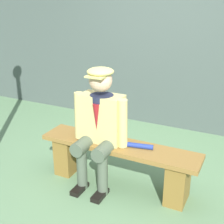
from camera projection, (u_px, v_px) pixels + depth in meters
The scene contains 5 objects.
ground_plane at pixel (118, 184), 3.38m from camera, with size 30.00×30.00×0.00m, color #5B8058.
bench at pixel (119, 159), 3.27m from camera, with size 1.73×0.36×0.49m.
seated_man at pixel (99, 122), 3.15m from camera, with size 0.62×0.54×1.30m.
rolled_magazine at pixel (139, 146), 3.11m from camera, with size 0.05×0.05×0.29m, color navy.
stadium_wall at pixel (172, 61), 4.63m from camera, with size 12.00×0.24×2.06m, color #414E48.
Camera 1 is at (-1.20, 2.61, 1.95)m, focal length 48.75 mm.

